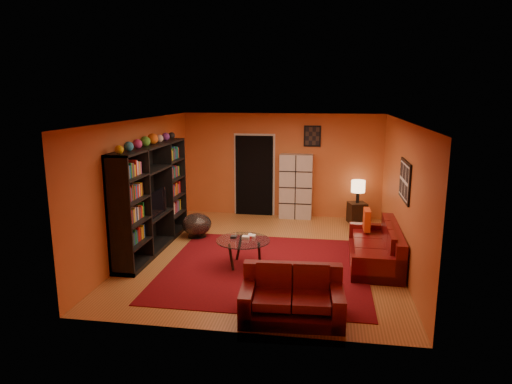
% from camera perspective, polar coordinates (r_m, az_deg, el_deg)
% --- Properties ---
extents(floor, '(6.00, 6.00, 0.00)m').
position_cam_1_polar(floor, '(8.99, 1.18, -7.82)').
color(floor, '#9C6330').
rests_on(floor, ground).
extents(ceiling, '(6.00, 6.00, 0.00)m').
position_cam_1_polar(ceiling, '(8.46, 1.26, 8.96)').
color(ceiling, white).
rests_on(ceiling, wall_back).
extents(wall_back, '(6.00, 0.00, 6.00)m').
position_cam_1_polar(wall_back, '(11.57, 3.24, 3.35)').
color(wall_back, '#BD5929').
rests_on(wall_back, floor).
extents(wall_front, '(6.00, 0.00, 6.00)m').
position_cam_1_polar(wall_front, '(5.77, -2.86, -5.78)').
color(wall_front, '#BD5929').
rests_on(wall_front, floor).
extents(wall_left, '(0.00, 6.00, 6.00)m').
position_cam_1_polar(wall_left, '(9.30, -14.23, 0.80)').
color(wall_left, '#BD5929').
rests_on(wall_left, floor).
extents(wall_right, '(0.00, 6.00, 6.00)m').
position_cam_1_polar(wall_right, '(8.67, 17.83, -0.24)').
color(wall_right, '#BD5929').
rests_on(wall_right, floor).
extents(rug, '(3.60, 3.60, 0.01)m').
position_cam_1_polar(rug, '(8.33, 1.20, -9.45)').
color(rug, '#52090F').
rests_on(rug, floor).
extents(doorway, '(0.95, 0.10, 2.04)m').
position_cam_1_polar(doorway, '(11.66, -0.22, 2.05)').
color(doorway, black).
rests_on(doorway, floor).
extents(wall_art_right, '(0.03, 1.00, 0.70)m').
position_cam_1_polar(wall_art_right, '(8.31, 18.13, 1.34)').
color(wall_art_right, black).
rests_on(wall_art_right, wall_right).
extents(wall_art_back, '(0.42, 0.03, 0.52)m').
position_cam_1_polar(wall_art_back, '(11.40, 7.06, 6.95)').
color(wall_art_back, black).
rests_on(wall_art_back, wall_back).
extents(entertainment_unit, '(0.45, 3.00, 2.10)m').
position_cam_1_polar(entertainment_unit, '(9.27, -12.87, -0.75)').
color(entertainment_unit, black).
rests_on(entertainment_unit, floor).
extents(tv, '(0.88, 0.11, 0.50)m').
position_cam_1_polar(tv, '(9.18, -12.78, -1.37)').
color(tv, black).
rests_on(tv, entertainment_unit).
extents(sofa, '(0.92, 2.16, 0.85)m').
position_cam_1_polar(sofa, '(8.79, 15.13, -6.77)').
color(sofa, '#520A0D').
rests_on(sofa, rug).
extents(loveseat, '(1.47, 0.93, 0.85)m').
position_cam_1_polar(loveseat, '(6.59, 4.53, -12.93)').
color(loveseat, '#520A0D').
rests_on(loveseat, rug).
extents(throw_pillow, '(0.12, 0.42, 0.42)m').
position_cam_1_polar(throw_pillow, '(9.32, 13.68, -3.38)').
color(throw_pillow, '#DD4718').
rests_on(throw_pillow, sofa).
extents(coffee_table, '(0.97, 0.97, 0.49)m').
position_cam_1_polar(coffee_table, '(8.29, -1.62, -6.33)').
color(coffee_table, silver).
rests_on(coffee_table, floor).
extents(storage_cabinet, '(0.81, 0.36, 1.61)m').
position_cam_1_polar(storage_cabinet, '(11.43, 5.00, 0.70)').
color(storage_cabinet, '#BAB4AC').
rests_on(storage_cabinet, floor).
extents(bowl_chair, '(0.64, 0.64, 0.53)m').
position_cam_1_polar(bowl_chair, '(10.05, -7.41, -4.05)').
color(bowl_chair, black).
rests_on(bowl_chair, floor).
extents(side_table, '(0.50, 0.50, 0.50)m').
position_cam_1_polar(side_table, '(11.33, 12.50, -2.54)').
color(side_table, black).
rests_on(side_table, floor).
extents(table_lamp, '(0.33, 0.33, 0.55)m').
position_cam_1_polar(table_lamp, '(11.19, 12.65, 0.63)').
color(table_lamp, black).
rests_on(table_lamp, side_table).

